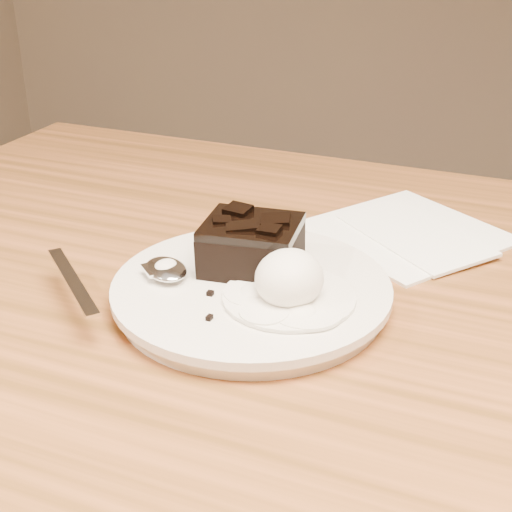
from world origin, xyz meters
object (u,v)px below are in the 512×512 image
at_px(spoon, 166,271).
at_px(brownie, 252,249).
at_px(plate, 251,293).
at_px(ice_cream_scoop, 289,278).
at_px(napkin, 406,231).

bearing_deg(spoon, brownie, -14.03).
bearing_deg(brownie, plate, -67.85).
bearing_deg(ice_cream_scoop, spoon, -178.09).
relative_size(ice_cream_scoop, napkin, 0.35).
bearing_deg(spoon, ice_cream_scoop, -47.46).
bearing_deg(ice_cream_scoop, napkin, 75.41).
relative_size(plate, ice_cream_scoop, 4.02).
distance_m(brownie, spoon, 0.08).
relative_size(ice_cream_scoop, spoon, 0.31).
relative_size(spoon, napkin, 1.13).
distance_m(plate, spoon, 0.07).
bearing_deg(brownie, spoon, -144.67).
xyz_separation_m(plate, ice_cream_scoop, (0.04, -0.01, 0.03)).
relative_size(plate, spoon, 1.24).
xyz_separation_m(plate, brownie, (-0.01, 0.03, 0.03)).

